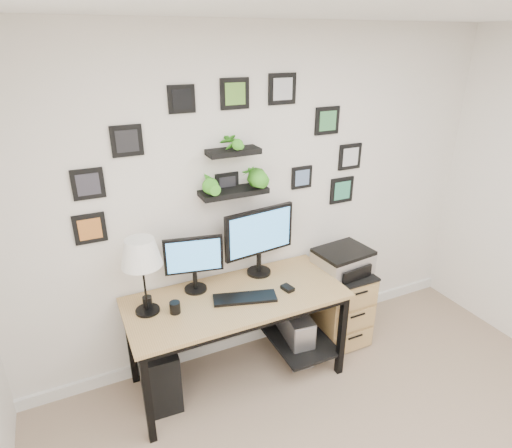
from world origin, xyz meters
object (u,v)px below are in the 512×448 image
mug (175,307)px  file_cabinet (338,304)px  pc_tower_grey (294,334)px  printer (343,261)px  desk (239,307)px  table_lamp (141,254)px  monitor_left (194,260)px  monitor_right (259,236)px  pc_tower_black (161,368)px

mug → file_cabinet: bearing=4.0°
pc_tower_grey → printer: (0.47, 0.05, 0.56)m
desk → file_cabinet: (0.97, 0.06, -0.29)m
table_lamp → mug: bearing=-29.6°
desk → monitor_left: monitor_left is taller
mug → pc_tower_grey: mug is taller
table_lamp → printer: size_ratio=1.17×
table_lamp → mug: (0.17, -0.10, -0.40)m
monitor_left → monitor_right: 0.54m
monitor_left → pc_tower_black: monitor_left is taller
mug → file_cabinet: (1.46, 0.10, -0.46)m
pc_tower_black → pc_tower_grey: (1.11, -0.04, -0.03)m
table_lamp → pc_tower_grey: bearing=-2.5°
monitor_right → pc_tower_grey: 0.92m
file_cabinet → pc_tower_black: bearing=-179.4°
table_lamp → mug: size_ratio=6.61×
mug → printer: printer is taller
monitor_left → pc_tower_black: size_ratio=0.91×
pc_tower_black → monitor_right: bearing=12.7°
printer → file_cabinet: bearing=73.9°
monitor_left → table_lamp: 0.44m
table_lamp → pc_tower_black: 0.95m
desk → file_cabinet: desk is taller
monitor_right → mug: bearing=-162.6°
desk → pc_tower_grey: size_ratio=3.60×
desk → monitor_right: size_ratio=2.70×
table_lamp → file_cabinet: table_lamp is taller
desk → table_lamp: 0.87m
desk → printer: (0.96, 0.05, 0.14)m
desk → pc_tower_black: 0.73m
file_cabinet → pc_tower_grey: bearing=-173.2°
pc_tower_grey → printer: bearing=5.6°
printer → monitor_left: bearing=174.5°
mug → file_cabinet: mug is taller
desk → file_cabinet: size_ratio=2.39×
pc_tower_grey → file_cabinet: bearing=6.8°
desk → table_lamp: bearing=175.5°
desk → printer: size_ratio=3.41×
mug → pc_tower_black: mug is taller
monitor_left → pc_tower_grey: (0.77, -0.17, -0.79)m
monitor_left → table_lamp: table_lamp is taller
pc_tower_black → pc_tower_grey: size_ratio=1.07×
file_cabinet → monitor_right: bearing=169.3°
monitor_left → table_lamp: (-0.38, -0.12, 0.19)m
desk → monitor_right: bearing=36.8°
pc_tower_black → desk: bearing=-0.9°
table_lamp → pc_tower_black: (0.04, -0.01, -0.95)m
monitor_left → printer: (1.24, -0.12, -0.23)m
desk → monitor_left: (-0.28, 0.17, 0.38)m
monitor_right → pc_tower_grey: monitor_right is taller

